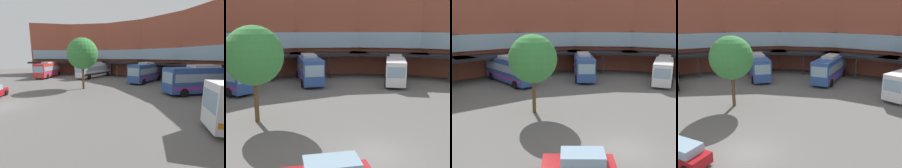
# 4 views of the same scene
# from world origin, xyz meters

# --- Properties ---
(ground_plane) EXTENTS (115.14, 115.14, 0.00)m
(ground_plane) POSITION_xyz_m (0.00, 0.00, 0.00)
(ground_plane) COLOR #605E5B
(station_building) EXTENTS (71.95, 35.32, 13.93)m
(station_building) POSITION_xyz_m (0.00, 21.67, 6.72)
(station_building) COLOR #9E4C38
(station_building) RESTS_ON ground
(bus_0) EXTENTS (10.17, 6.66, 3.75)m
(bus_0) POSITION_xyz_m (-23.02, 5.00, 1.90)
(bus_0) COLOR red
(bus_0) RESTS_ON ground
(bus_1) EXTENTS (6.86, 10.21, 3.90)m
(bus_1) POSITION_xyz_m (-6.85, 22.54, 1.97)
(bus_1) COLOR #2D519E
(bus_1) RESTS_ON ground
(bus_3) EXTENTS (4.93, 10.71, 3.92)m
(bus_3) POSITION_xyz_m (4.60, 23.10, 1.98)
(bus_3) COLOR #2D519E
(bus_3) RESTS_ON ground
(bus_5) EXTENTS (8.19, 10.49, 3.76)m
(bus_5) POSITION_xyz_m (-17.88, 15.34, 1.90)
(bus_5) COLOR white
(bus_5) RESTS_ON ground
(plaza_tree) EXTENTS (4.70, 4.70, 7.79)m
(plaza_tree) POSITION_xyz_m (-5.19, 9.34, 5.42)
(plaza_tree) COLOR brown
(plaza_tree) RESTS_ON ground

